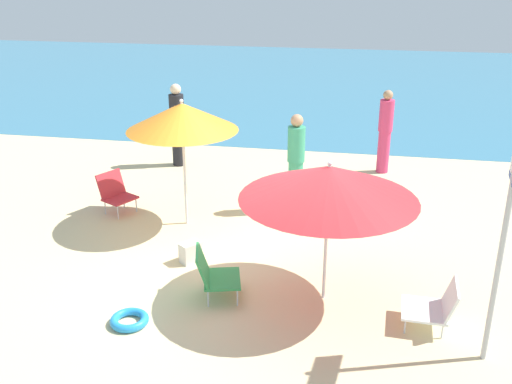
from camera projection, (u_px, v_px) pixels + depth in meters
ground_plane at (251, 266)px, 8.23m from camera, size 40.00×40.00×0.00m
sea_water at (323, 81)px, 20.46m from camera, size 40.00×16.00×0.01m
umbrella_orange at (182, 117)px, 8.91m from camera, size 1.71×1.71×2.04m
umbrella_red at (329, 183)px, 6.90m from camera, size 2.14×2.14×1.83m
beach_chair_a at (213, 273)px, 7.36m from camera, size 0.66×0.67×0.66m
beach_chair_b at (435, 306)px, 6.79m from camera, size 0.63×0.57×0.57m
beach_chair_c at (115, 192)px, 9.88m from camera, size 0.67×0.67×0.68m
person_a at (385, 131)px, 11.54m from camera, size 0.28×0.28×1.65m
person_b at (296, 162)px, 9.75m from camera, size 0.29×0.29×1.67m
person_c at (177, 125)px, 11.94m from camera, size 0.30×0.30×1.69m
warning_sign at (506, 225)px, 5.77m from camera, size 0.09×0.55×2.40m
swim_ring at (129, 320)px, 6.92m from camera, size 0.46×0.46×0.10m
beach_bag at (190, 252)px, 8.31m from camera, size 0.32×0.34×0.29m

